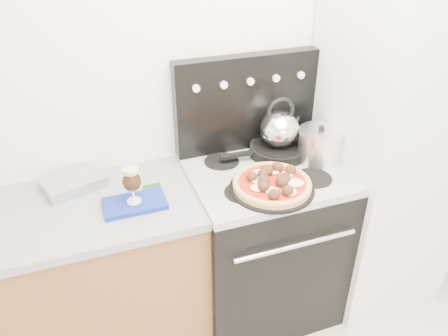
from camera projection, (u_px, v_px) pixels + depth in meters
name	position (u px, v px, depth m)	size (l,w,h in m)	color
room_shell	(373.00, 226.00, 1.26)	(3.52, 3.01, 2.52)	beige
base_cabinet	(51.00, 294.00, 2.11)	(1.45, 0.60, 0.86)	brown
countertop	(30.00, 220.00, 1.88)	(1.48, 0.63, 0.04)	gray
stove_body	(262.00, 244.00, 2.41)	(0.76, 0.65, 0.88)	black
cooktop	(266.00, 173.00, 2.17)	(0.76, 0.65, 0.04)	#ADADB2
backguard	(246.00, 103.00, 2.25)	(0.76, 0.08, 0.50)	black
fridge	(388.00, 144.00, 2.33)	(0.64, 0.68, 1.90)	silver
foil_sheet	(74.00, 182.00, 2.05)	(0.27, 0.20, 0.05)	silver
oven_mitt	(135.00, 204.00, 1.93)	(0.28, 0.16, 0.02)	navy
beer_glass	(132.00, 185.00, 1.88)	(0.08, 0.08, 0.17)	black
pizza_pan	(272.00, 188.00, 2.01)	(0.39, 0.39, 0.01)	black
pizza	(272.00, 182.00, 2.00)	(0.36, 0.36, 0.05)	#EEAA53
skillet	(278.00, 150.00, 2.28)	(0.30, 0.30, 0.05)	black
tea_kettle	(280.00, 126.00, 2.21)	(0.20, 0.20, 0.22)	white
stock_pot	(319.00, 146.00, 2.21)	(0.22, 0.22, 0.16)	silver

